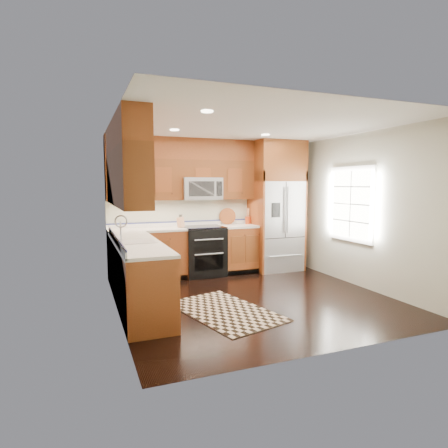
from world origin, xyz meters
name	(u,v)px	position (x,y,z in m)	size (l,w,h in m)	color
ground	(253,298)	(0.00, 0.00, 0.00)	(4.00, 4.00, 0.00)	black
wall_back	(210,207)	(0.00, 2.00, 1.30)	(4.00, 0.02, 2.60)	#B3B5A3
wall_left	(116,218)	(-2.00, 0.00, 1.30)	(0.02, 4.00, 2.60)	#B3B5A3
wall_right	(360,210)	(2.00, 0.00, 1.30)	(0.02, 4.00, 2.60)	#B3B5A3
window	(351,204)	(1.98, 0.20, 1.40)	(0.04, 1.10, 1.30)	white
base_cabinets	(161,264)	(-1.23, 0.90, 0.45)	(2.85, 3.00, 0.90)	#92411C
countertop	(168,234)	(-1.09, 1.01, 0.92)	(2.86, 3.01, 0.04)	white
upper_cabinets	(162,167)	(-1.15, 1.09, 2.02)	(2.85, 3.00, 1.15)	brown
range	(204,251)	(-0.25, 1.67, 0.47)	(0.76, 0.67, 0.95)	black
microwave	(201,189)	(-0.25, 1.80, 1.66)	(0.76, 0.40, 0.42)	#B2B2B7
refrigerator	(276,206)	(1.30, 1.63, 1.30)	(0.98, 0.75, 2.60)	#B2B2B7
sink_faucet	(134,238)	(-1.73, 0.23, 0.99)	(0.54, 0.44, 0.37)	#B2B2B7
rug	(225,311)	(-0.62, -0.42, 0.01)	(0.99, 1.65, 0.01)	black
knife_block	(181,222)	(-0.69, 1.68, 1.04)	(0.12, 0.14, 0.24)	tan
utensil_crock	(248,219)	(0.75, 1.81, 1.05)	(0.14, 0.14, 0.32)	#B43C16
cutting_board	(227,224)	(0.34, 1.90, 0.95)	(0.33, 0.33, 0.02)	brown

